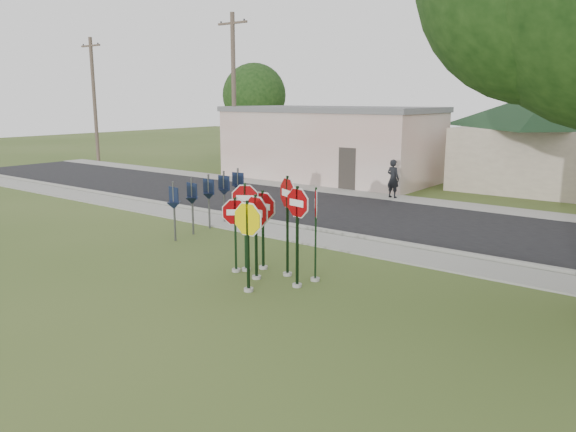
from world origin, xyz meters
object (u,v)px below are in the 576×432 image
Objects in this scene: stop_sign_left at (235,226)px; pedestrian at (393,179)px; stop_sign_yellow at (248,234)px; utility_pole_near at (234,93)px; stop_sign_center at (256,225)px.

stop_sign_left is 13.09m from pedestrian.
stop_sign_left is at bearing 109.47° from pedestrian.
utility_pole_near is (-14.25, 14.97, 3.50)m from stop_sign_yellow.
stop_sign_yellow is at bearing -36.80° from stop_sign_left.
pedestrian is (11.04, -1.02, -4.00)m from utility_pole_near.
stop_sign_center is at bearing 119.13° from stop_sign_yellow.
stop_sign_left is at bearing 143.20° from stop_sign_yellow.
stop_sign_yellow is 14.32m from pedestrian.
utility_pole_near is at bearing 5.94° from pedestrian.
stop_sign_yellow is 1.67m from stop_sign_left.
utility_pole_near is 11.79m from pedestrian.
stop_sign_center is 1.00× the size of stop_sign_yellow.
utility_pole_near reaches higher than pedestrian.
utility_pole_near is at bearing 134.32° from stop_sign_center.
stop_sign_yellow is 0.25× the size of utility_pole_near.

